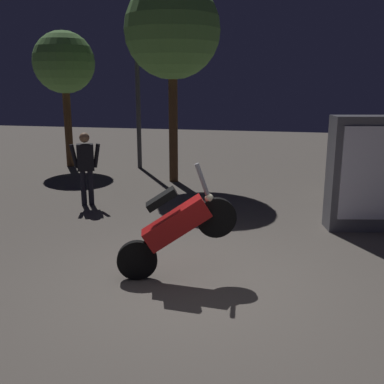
# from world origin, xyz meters

# --- Properties ---
(ground_plane) EXTENTS (40.00, 40.00, 0.00)m
(ground_plane) POSITION_xyz_m (0.00, 0.00, 0.00)
(ground_plane) COLOR #605951
(motorcycle_red_foreground) EXTENTS (1.61, 0.61, 1.63)m
(motorcycle_red_foreground) POSITION_xyz_m (-0.29, 0.18, 0.74)
(motorcycle_red_foreground) COLOR black
(motorcycle_red_foreground) RESTS_ON ground_plane
(motorcycle_white_parked_left) EXTENTS (0.92, 1.48, 1.11)m
(motorcycle_white_parked_left) POSITION_xyz_m (2.59, 5.43, 0.44)
(motorcycle_white_parked_left) COLOR black
(motorcycle_white_parked_left) RESTS_ON ground_plane
(person_rider_beside) EXTENTS (0.64, 0.37, 1.62)m
(person_rider_beside) POSITION_xyz_m (-3.19, 3.49, 0.96)
(person_rider_beside) COLOR black
(person_rider_beside) RESTS_ON ground_plane
(streetlamp_far) EXTENTS (0.36, 0.36, 5.80)m
(streetlamp_far) POSITION_xyz_m (-3.49, 8.00, 3.61)
(streetlamp_far) COLOR #38383D
(streetlamp_far) RESTS_ON ground_plane
(tree_left_bg) EXTENTS (2.50, 2.50, 5.24)m
(tree_left_bg) POSITION_xyz_m (-1.92, 6.29, 3.96)
(tree_left_bg) COLOR #4C331E
(tree_left_bg) RESTS_ON ground_plane
(tree_center_bg) EXTENTS (1.91, 1.91, 4.24)m
(tree_center_bg) POSITION_xyz_m (-5.82, 7.81, 3.24)
(tree_center_bg) COLOR #4C331E
(tree_center_bg) RESTS_ON ground_plane
(kiosk_billboard) EXTENTS (1.67, 0.83, 2.10)m
(kiosk_billboard) POSITION_xyz_m (2.70, 3.06, 1.05)
(kiosk_billboard) COLOR #595960
(kiosk_billboard) RESTS_ON ground_plane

